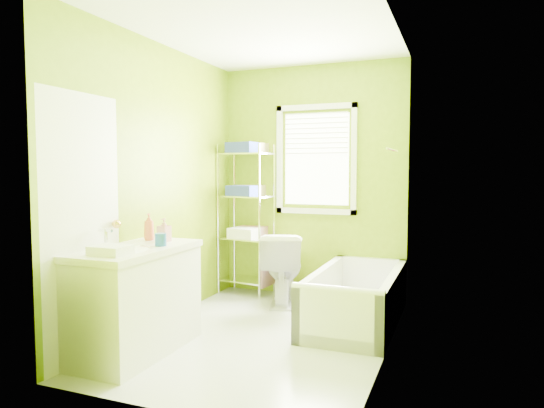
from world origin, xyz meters
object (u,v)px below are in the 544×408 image
at_px(bathtub, 356,306).
at_px(vanity, 136,297).
at_px(toilet, 283,267).
at_px(wire_shelf_unit, 248,202).

height_order(bathtub, vanity, vanity).
height_order(bathtub, toilet, toilet).
bearing_deg(vanity, toilet, 71.61).
xyz_separation_m(bathtub, toilet, (-0.87, 0.40, 0.22)).
xyz_separation_m(toilet, wire_shelf_unit, (-0.51, 0.24, 0.68)).
bearing_deg(toilet, wire_shelf_unit, -40.81).
bearing_deg(toilet, bathtub, 139.55).
distance_m(bathtub, wire_shelf_unit, 1.77).
height_order(toilet, wire_shelf_unit, wire_shelf_unit).
xyz_separation_m(bathtub, vanity, (-1.46, -1.35, 0.28)).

